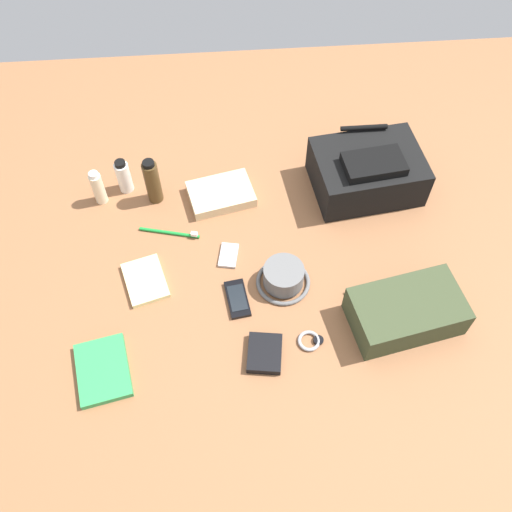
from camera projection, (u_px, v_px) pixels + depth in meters
name	position (u px, v px, depth m)	size (l,w,h in m)	color
ground_plane	(256.00, 266.00, 1.69)	(2.64, 2.02, 0.02)	brown
backpack	(367.00, 171.00, 1.78)	(0.36, 0.29, 0.16)	black
toiletry_pouch	(406.00, 311.00, 1.53)	(0.32, 0.27, 0.10)	#384228
bucket_hat	(283.00, 277.00, 1.61)	(0.16, 0.16, 0.07)	slate
lotion_bottle	(98.00, 188.00, 1.76)	(0.04, 0.04, 0.13)	beige
toothpaste_tube	(124.00, 176.00, 1.79)	(0.04, 0.04, 0.12)	white
cologne_bottle	(152.00, 182.00, 1.75)	(0.05, 0.05, 0.17)	#473319
paperback_novel	(103.00, 370.00, 1.48)	(0.17, 0.20, 0.02)	#2D934C
cell_phone	(237.00, 299.00, 1.60)	(0.07, 0.13, 0.01)	black
media_player	(229.00, 255.00, 1.69)	(0.07, 0.09, 0.01)	#B7B7BC
wristwatch	(310.00, 341.00, 1.53)	(0.07, 0.06, 0.01)	#99999E
toothbrush	(173.00, 233.00, 1.73)	(0.19, 0.06, 0.02)	#198C33
wallet	(265.00, 353.00, 1.50)	(0.09, 0.11, 0.02)	black
notepad	(145.00, 281.00, 1.63)	(0.11, 0.15, 0.02)	beige
folded_towel	(221.00, 194.00, 1.80)	(0.20, 0.14, 0.04)	beige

